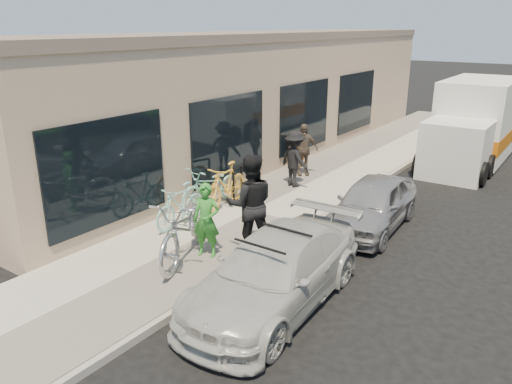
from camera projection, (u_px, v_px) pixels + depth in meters
The scene contains 17 objects.
ground at pixel (245, 291), 8.79m from camera, with size 120.00×120.00×0.00m, color black.
sidewalk at pixel (252, 214), 12.18m from camera, with size 3.00×34.00×0.15m, color #B7B1A5.
curb at pixel (308, 228), 11.34m from camera, with size 0.12×34.00×0.13m, color #9F9992.
storefront at pixel (261, 96), 17.16m from camera, with size 3.60×20.00×4.22m.
bike_rack at pixel (238, 179), 12.81m from camera, with size 0.21×0.60×0.88m.
sandwich_board at pixel (294, 152), 15.88m from camera, with size 0.66×0.66×0.88m.
sedan_white at pixel (275, 272), 8.22m from camera, with size 1.90×4.22×1.24m.
sedan_silver at pixel (372, 204), 11.34m from camera, with size 1.38×3.43×1.17m, color #9E9DA2.
moving_truck at pixel (473, 127), 16.67m from camera, with size 2.17×5.58×2.73m.
tandem_bike at pixel (187, 227), 9.53m from camera, with size 0.86×2.45×1.29m, color silver.
woman_rider at pixel (206, 220), 9.60m from camera, with size 0.54×0.35×1.47m, color #31882D.
man_standing at pixel (250, 204), 9.72m from camera, with size 0.96×0.75×1.98m, color black.
cruiser_bike_a at pixel (180, 205), 11.14m from camera, with size 0.45×1.59×0.96m, color #8DD2C7.
cruiser_bike_b at pixel (212, 186), 12.37m from camera, with size 0.67×1.93×1.02m, color #8DD2C7.
cruiser_bike_c at pixel (226, 185), 12.30m from camera, with size 0.51×1.81×1.09m, color gold.
bystander_a at pixel (295, 159), 13.78m from camera, with size 1.01×0.58×1.56m, color black.
bystander_b at pixel (303, 150), 14.82m from camera, with size 0.91×0.38×1.56m, color brown.
Camera 1 is at (4.66, -6.22, 4.48)m, focal length 35.00 mm.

